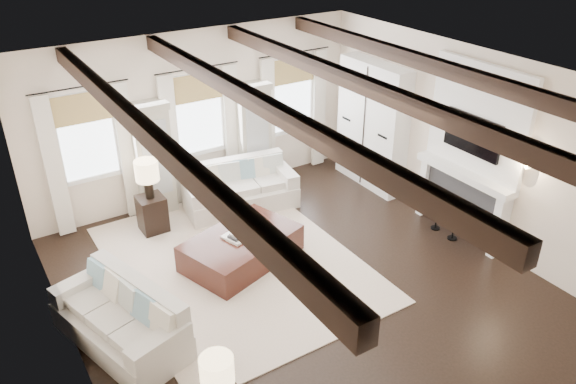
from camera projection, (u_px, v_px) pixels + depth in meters
ground at (310, 292)px, 8.41m from camera, size 7.50×7.50×0.00m
room_shell at (320, 145)px, 8.53m from camera, size 6.54×7.54×3.22m
area_rug at (235, 263)px, 9.06m from camera, size 3.52×4.60×0.02m
sofa_back at (239, 189)px, 10.55m from camera, size 2.17×1.22×0.88m
sofa_left at (124, 320)px, 7.35m from camera, size 1.42×2.16×0.85m
ottoman at (242, 248)px, 9.01m from camera, size 2.07×1.63×0.47m
tray at (240, 235)px, 8.89m from camera, size 0.59×0.51×0.04m
book_lower at (238, 236)px, 8.79m from camera, size 0.31×0.27×0.04m
book_upper at (238, 233)px, 8.79m from camera, size 0.26×0.23×0.03m
book_loose at (265, 229)px, 9.06m from camera, size 0.28×0.24×0.03m
lamp_front at (217, 373)px, 5.71m from camera, size 0.36×0.36×0.62m
side_table_back at (152, 214)px, 9.78m from camera, size 0.44×0.44×0.67m
lamp_back at (147, 173)px, 9.40m from camera, size 0.40×0.40×0.69m
candlestick_near at (455, 222)px, 9.54m from camera, size 0.17×0.17×0.82m
candlestick_far at (437, 212)px, 9.83m from camera, size 0.16×0.16×0.81m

